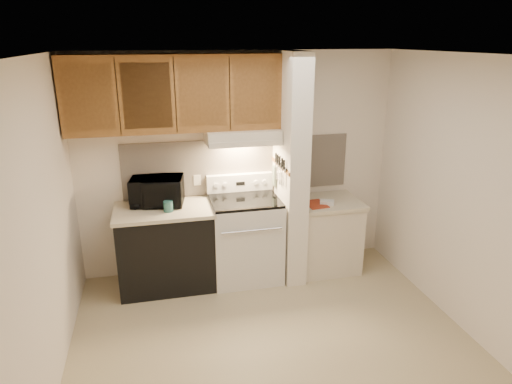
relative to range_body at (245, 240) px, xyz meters
name	(u,v)px	position (x,y,z in m)	size (l,w,h in m)	color
floor	(271,336)	(0.00, -1.16, -0.46)	(3.60, 3.60, 0.00)	tan
ceiling	(275,55)	(0.00, -1.16, 2.04)	(3.60, 3.60, 0.00)	white
wall_back	(239,164)	(0.00, 0.34, 0.79)	(3.60, 0.02, 2.50)	#F6E6D0
wall_left	(42,229)	(-1.80, -1.16, 0.79)	(0.02, 3.00, 2.50)	#F6E6D0
wall_right	(461,194)	(1.80, -1.16, 0.79)	(0.02, 3.00, 2.50)	#F6E6D0
backsplash	(239,166)	(0.00, 0.33, 0.78)	(2.60, 0.02, 0.63)	beige
range_body	(245,240)	(0.00, 0.00, 0.00)	(0.76, 0.65, 0.92)	silver
oven_window	(251,248)	(0.00, -0.32, 0.04)	(0.50, 0.01, 0.30)	black
oven_handle	(252,231)	(0.00, -0.35, 0.26)	(0.02, 0.02, 0.65)	silver
cooktop	(245,200)	(0.00, 0.00, 0.48)	(0.74, 0.64, 0.03)	black
range_backguard	(240,182)	(0.00, 0.28, 0.59)	(0.76, 0.08, 0.20)	silver
range_display	(240,183)	(0.00, 0.24, 0.59)	(0.10, 0.01, 0.04)	black
range_knob_left_outer	(216,185)	(-0.28, 0.24, 0.59)	(0.05, 0.05, 0.02)	silver
range_knob_left_inner	(225,185)	(-0.18, 0.24, 0.59)	(0.05, 0.05, 0.02)	silver
range_knob_right_inner	(256,182)	(0.18, 0.24, 0.59)	(0.05, 0.05, 0.02)	silver
range_knob_right_outer	(264,182)	(0.28, 0.24, 0.59)	(0.05, 0.05, 0.02)	silver
dishwasher_front	(166,249)	(-0.88, 0.01, -0.03)	(1.00, 0.63, 0.87)	black
left_countertop	(163,210)	(-0.88, 0.01, 0.43)	(1.04, 0.67, 0.04)	beige
spoon_rest	(168,201)	(-0.83, 0.21, 0.46)	(0.22, 0.07, 0.01)	black
teal_jar	(168,206)	(-0.83, -0.09, 0.51)	(0.10, 0.10, 0.11)	#295E58
outlet	(197,180)	(-0.48, 0.32, 0.64)	(0.08, 0.01, 0.12)	beige
microwave	(157,191)	(-0.93, 0.15, 0.60)	(0.55, 0.37, 0.30)	black
partition_pillar	(290,170)	(0.51, -0.01, 0.79)	(0.22, 0.70, 2.50)	white
pillar_trim	(280,166)	(0.39, -0.01, 0.84)	(0.01, 0.70, 0.04)	brown
knife_strip	(281,165)	(0.39, -0.06, 0.86)	(0.02, 0.42, 0.04)	black
knife_blade_a	(284,178)	(0.38, -0.20, 0.76)	(0.01, 0.04, 0.16)	silver
knife_handle_a	(284,165)	(0.38, -0.21, 0.91)	(0.02, 0.02, 0.10)	black
knife_blade_b	(281,177)	(0.38, -0.12, 0.75)	(0.01, 0.04, 0.18)	silver
knife_handle_b	(282,163)	(0.38, -0.14, 0.91)	(0.02, 0.02, 0.10)	black
knife_blade_c	(280,176)	(0.38, -0.06, 0.74)	(0.01, 0.04, 0.20)	silver
knife_handle_c	(280,161)	(0.38, -0.05, 0.91)	(0.02, 0.02, 0.10)	black
knife_blade_d	(278,172)	(0.38, 0.02, 0.76)	(0.01, 0.04, 0.16)	silver
knife_handle_d	(278,159)	(0.38, 0.03, 0.91)	(0.02, 0.02, 0.10)	black
knife_blade_e	(276,171)	(0.38, 0.10, 0.75)	(0.01, 0.04, 0.18)	silver
knife_handle_e	(276,157)	(0.38, 0.11, 0.91)	(0.02, 0.02, 0.10)	black
oven_mitt	(274,176)	(0.38, 0.17, 0.68)	(0.03, 0.09, 0.23)	slate
right_cab_base	(326,236)	(0.97, -0.01, -0.06)	(0.70, 0.60, 0.81)	beige
right_countertop	(328,202)	(0.97, -0.01, 0.37)	(0.74, 0.64, 0.04)	beige
red_folder	(316,204)	(0.79, -0.09, 0.39)	(0.21, 0.29, 0.01)	maroon
white_box	(327,202)	(0.92, -0.11, 0.41)	(0.15, 0.10, 0.04)	white
range_hood	(242,136)	(0.00, 0.12, 1.17)	(0.78, 0.44, 0.15)	beige
hood_lip	(246,144)	(0.00, -0.08, 1.12)	(0.78, 0.04, 0.06)	beige
upper_cabinets	(174,93)	(-0.69, 0.17, 1.62)	(2.18, 0.33, 0.77)	brown
cab_door_a	(88,98)	(-1.51, 0.01, 1.62)	(0.46, 0.01, 0.63)	brown
cab_gap_a	(118,97)	(-1.23, 0.01, 1.62)	(0.01, 0.01, 0.73)	black
cab_door_b	(147,96)	(-0.96, 0.01, 1.62)	(0.46, 0.01, 0.63)	brown
cab_gap_b	(175,95)	(-0.69, 0.01, 1.62)	(0.01, 0.01, 0.73)	black
cab_door_c	(203,94)	(-0.42, 0.01, 1.62)	(0.46, 0.01, 0.63)	brown
cab_gap_c	(230,94)	(-0.14, 0.01, 1.62)	(0.01, 0.01, 0.73)	black
cab_door_d	(256,93)	(0.13, 0.01, 1.62)	(0.46, 0.01, 0.63)	brown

